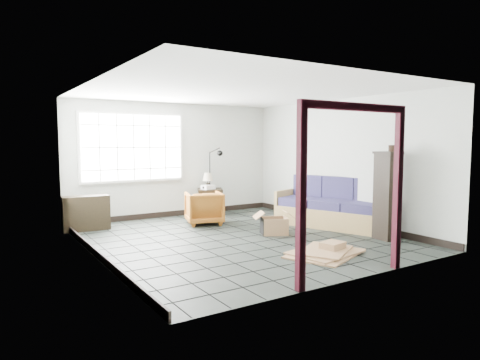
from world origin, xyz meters
TOP-DOWN VIEW (x-y plane):
  - ground at (0.00, 0.00)m, footprint 5.50×5.50m
  - room_shell at (0.00, 0.03)m, footprint 5.02×5.52m
  - window_panel at (-1.00, 2.70)m, footprint 2.32×0.08m
  - doorway_trim at (0.00, -2.70)m, footprint 1.80×0.08m
  - futon_sofa at (2.22, -0.14)m, footprint 1.57×2.41m
  - armchair at (0.09, 1.49)m, footprint 0.89×0.86m
  - side_table at (0.72, 2.40)m, footprint 0.75×0.75m
  - table_lamp at (0.70, 2.46)m, footprint 0.31×0.31m
  - projector at (0.64, 2.34)m, footprint 0.31×0.26m
  - floor_lamp at (0.81, 2.32)m, footprint 0.42×0.42m
  - console_shelf at (-2.15, 2.16)m, footprint 0.89×0.39m
  - tall_shelf at (2.15, -1.49)m, footprint 0.37×0.45m
  - pot at (2.20, -1.55)m, footprint 0.19×0.19m
  - open_box at (0.74, -0.08)m, footprint 0.84×0.64m
  - cardboard_pile at (0.55, -1.67)m, footprint 1.42×1.23m

SIDE VIEW (x-z plane):
  - ground at x=0.00m, z-range 0.00..0.00m
  - cardboard_pile at x=0.55m, z-range -0.04..0.13m
  - open_box at x=0.74m, z-range -0.06..0.37m
  - console_shelf at x=-2.15m, z-range 0.00..0.68m
  - futon_sofa at x=2.22m, z-range -0.14..0.86m
  - armchair at x=0.09m, z-range 0.00..0.75m
  - side_table at x=0.72m, z-range 0.20..0.82m
  - projector at x=0.64m, z-range 0.62..0.72m
  - tall_shelf at x=2.15m, z-range 0.01..1.57m
  - floor_lamp at x=0.81m, z-range 0.05..1.64m
  - table_lamp at x=0.70m, z-range 0.69..1.06m
  - doorway_trim at x=0.00m, z-range 0.28..2.48m
  - window_panel at x=-1.00m, z-range 0.84..2.36m
  - pot at x=2.20m, z-range 1.55..1.67m
  - room_shell at x=0.00m, z-range 0.37..2.98m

